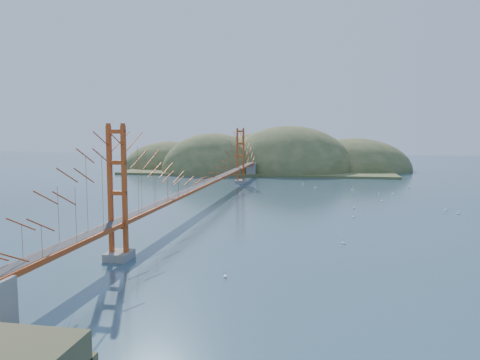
% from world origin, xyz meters
% --- Properties ---
extents(ground, '(320.00, 320.00, 0.00)m').
position_xyz_m(ground, '(0.00, 0.00, 0.00)').
color(ground, '#2A4555').
rests_on(ground, ground).
extents(bridge, '(2.20, 94.40, 12.00)m').
position_xyz_m(bridge, '(0.00, 0.18, 7.01)').
color(bridge, gray).
rests_on(bridge, ground).
extents(far_headlands, '(84.00, 58.00, 25.00)m').
position_xyz_m(far_headlands, '(2.21, 68.52, 0.00)').
color(far_headlands, olive).
rests_on(far_headlands, ground).
extents(sailboat_12, '(0.54, 0.44, 0.64)m').
position_xyz_m(sailboat_12, '(15.79, 24.90, 0.15)').
color(sailboat_12, white).
rests_on(sailboat_12, ground).
extents(sailboat_7, '(0.64, 0.55, 0.74)m').
position_xyz_m(sailboat_7, '(33.64, 27.63, 0.16)').
color(sailboat_7, white).
rests_on(sailboat_7, ground).
extents(sailboat_15, '(0.53, 0.53, 0.57)m').
position_xyz_m(sailboat_15, '(26.95, 17.24, 0.14)').
color(sailboat_15, white).
rests_on(sailboat_15, ground).
extents(sailboat_0, '(0.47, 0.51, 0.57)m').
position_xyz_m(sailboat_0, '(21.16, -5.89, 0.14)').
color(sailboat_0, white).
rests_on(sailboat_0, ground).
extents(sailboat_6, '(0.57, 0.57, 0.60)m').
position_xyz_m(sailboat_6, '(19.27, -20.74, 0.14)').
color(sailboat_6, white).
rests_on(sailboat_6, ground).
extents(sailboat_3, '(0.62, 0.61, 0.70)m').
position_xyz_m(sailboat_3, '(13.14, 30.15, 0.15)').
color(sailboat_3, white).
rests_on(sailboat_3, ground).
extents(sailboat_5, '(0.55, 0.64, 0.73)m').
position_xyz_m(sailboat_5, '(34.32, 1.88, 0.16)').
color(sailboat_5, white).
rests_on(sailboat_5, ground).
extents(sailboat_14, '(0.53, 0.53, 0.58)m').
position_xyz_m(sailboat_14, '(21.65, 0.97, 0.14)').
color(sailboat_14, white).
rests_on(sailboat_14, ground).
extents(sailboat_2, '(0.53, 0.44, 0.62)m').
position_xyz_m(sailboat_2, '(35.07, -1.32, 0.14)').
color(sailboat_2, white).
rests_on(sailboat_2, ground).
extents(sailboat_16, '(0.65, 0.64, 0.73)m').
position_xyz_m(sailboat_16, '(22.82, 22.74, 0.16)').
color(sailboat_16, white).
rests_on(sailboat_16, ground).
extents(sailboat_8, '(0.69, 0.69, 0.73)m').
position_xyz_m(sailboat_8, '(29.22, 17.08, 0.16)').
color(sailboat_8, white).
rests_on(sailboat_8, ground).
extents(sailboat_10, '(0.44, 0.50, 0.57)m').
position_xyz_m(sailboat_10, '(9.99, -33.13, 0.14)').
color(sailboat_10, white).
rests_on(sailboat_10, ground).
extents(sailboat_1, '(0.62, 0.62, 0.67)m').
position_xyz_m(sailboat_1, '(26.49, 8.91, 0.15)').
color(sailboat_1, white).
rests_on(sailboat_1, ground).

